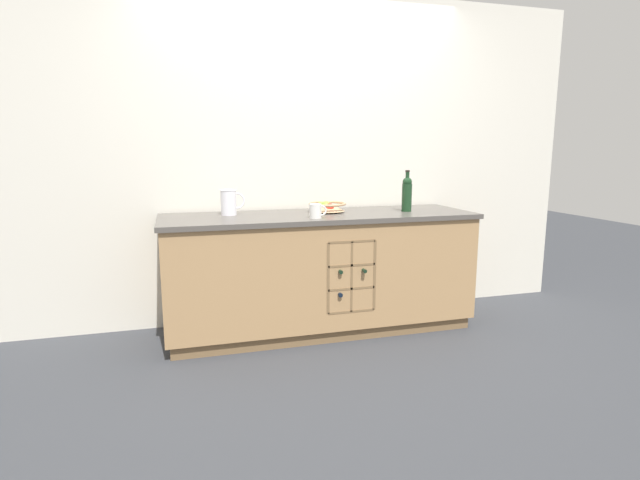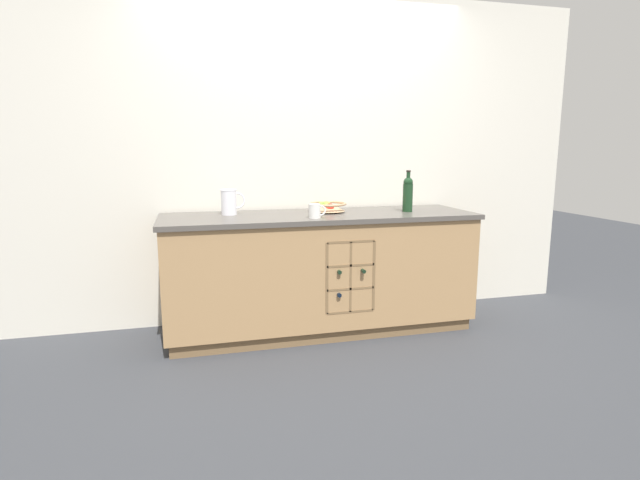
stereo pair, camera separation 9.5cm
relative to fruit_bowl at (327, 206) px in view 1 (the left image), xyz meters
The scene contains 7 objects.
ground_plane 0.94m from the fruit_bowl, 133.53° to the right, with size 14.00×14.00×0.00m, color #383A3F.
back_wall 0.47m from the fruit_bowl, 104.38° to the left, with size 4.66×0.06×2.55m, color silver.
kitchen_island 0.50m from the fruit_bowl, 132.61° to the right, with size 2.30×0.72×0.89m.
fruit_bowl is the anchor object (origin of this frame).
white_pitcher 0.73m from the fruit_bowl, behind, with size 0.18×0.12×0.18m.
ceramic_mug 0.34m from the fruit_bowl, 120.20° to the right, with size 0.12×0.08×0.10m.
standing_wine_bottle 0.62m from the fruit_bowl, 11.33° to the right, with size 0.08×0.08×0.31m.
Camera 1 is at (-1.01, -3.49, 1.35)m, focal length 28.00 mm.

